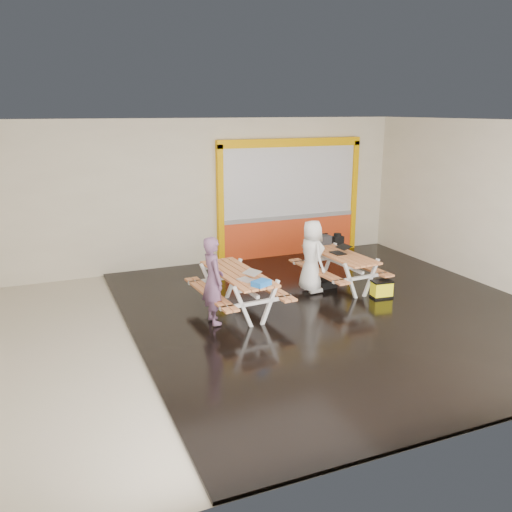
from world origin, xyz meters
name	(u,v)px	position (x,y,z in m)	size (l,w,h in m)	color
room	(276,227)	(0.00, 0.00, 1.75)	(10.02, 8.02, 3.52)	beige
deck	(335,311)	(1.25, 0.00, 0.03)	(7.50, 7.98, 0.05)	black
kiosk	(290,201)	(2.20, 3.93, 1.44)	(3.88, 0.16, 3.00)	#DD4219
picnic_table_left	(238,282)	(-0.48, 0.63, 0.62)	(1.51, 2.11, 0.81)	#D8854E
picnic_table_right	(339,262)	(2.01, 1.15, 0.60)	(1.46, 2.04, 0.78)	#D8854E
person_left	(213,280)	(-1.07, 0.25, 0.84)	(0.56, 0.37, 1.54)	#6A4866
person_right	(312,256)	(1.29, 1.06, 0.82)	(0.72, 0.47, 1.47)	white
laptop_left	(249,277)	(-0.45, 0.15, 0.86)	(0.44, 0.42, 0.15)	silver
laptop_right	(340,251)	(2.01, 1.15, 0.84)	(0.40, 0.36, 0.16)	black
blue_pouch	(261,283)	(-0.38, -0.23, 0.85)	(0.31, 0.22, 0.09)	blue
toolbox	(321,240)	(2.02, 1.97, 0.88)	(0.43, 0.22, 0.25)	black
backpack	(337,243)	(2.56, 2.16, 0.72)	(0.28, 0.19, 0.44)	black
dark_case	(325,284)	(1.72, 1.22, 0.13)	(0.43, 0.32, 0.16)	black
fluke_bag	(382,289)	(2.45, 0.23, 0.22)	(0.43, 0.31, 0.35)	black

